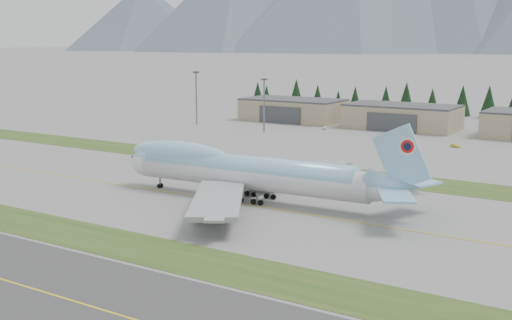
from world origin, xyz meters
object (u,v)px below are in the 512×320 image
Objects in this scene: boeing_747_freighter at (247,172)px; hangar_left at (293,110)px; service_vehicle_b at (455,147)px; service_vehicle_a at (325,129)px; hangar_center at (402,117)px.

boeing_747_freighter is 1.68× the size of hangar_left.
service_vehicle_b is at bearing 75.50° from boeing_747_freighter.
service_vehicle_a is at bearing 104.77° from boeing_747_freighter.
boeing_747_freighter is at bearing -85.10° from hangar_center.
boeing_747_freighter is 1.68× the size of hangar_center.
service_vehicle_a is at bearing -36.30° from hangar_left.
hangar_center is 12.36× the size of service_vehicle_b.
hangar_center is at bearing 67.30° from service_vehicle_b.
hangar_center is at bearing 91.84° from boeing_747_freighter.
boeing_747_freighter is 146.23m from hangar_center.
hangar_center is 34.73m from service_vehicle_a.
service_vehicle_a is (27.01, -19.85, -5.39)m from hangar_left.
hangar_left is 12.00× the size of service_vehicle_a.
boeing_747_freighter is 20.17× the size of service_vehicle_a.
hangar_left is 33.95m from service_vehicle_a.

